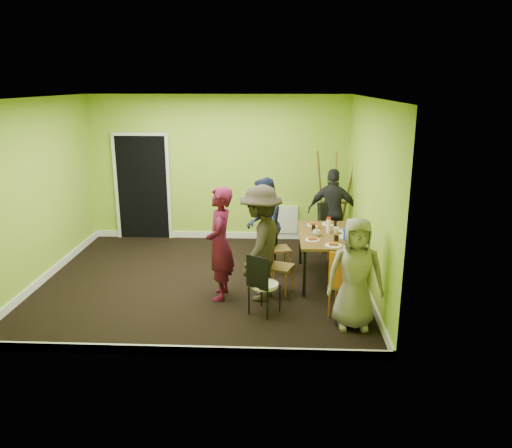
# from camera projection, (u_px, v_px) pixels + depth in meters

# --- Properties ---
(ground) EXTENTS (5.00, 5.00, 0.00)m
(ground) POSITION_uv_depth(u_px,v_px,m) (203.00, 280.00, 7.86)
(ground) COLOR black
(ground) RESTS_ON ground
(room_walls) EXTENTS (5.04, 4.54, 2.82)m
(room_walls) POSITION_uv_depth(u_px,v_px,m) (200.00, 219.00, 7.64)
(room_walls) COLOR #9AC432
(room_walls) RESTS_ON ground
(dining_table) EXTENTS (0.90, 1.50, 0.75)m
(dining_table) POSITION_uv_depth(u_px,v_px,m) (328.00, 237.00, 7.73)
(dining_table) COLOR black
(dining_table) RESTS_ON ground
(chair_left_far) EXTENTS (0.43, 0.43, 0.86)m
(chair_left_far) POSITION_uv_depth(u_px,v_px,m) (274.00, 244.00, 8.07)
(chair_left_far) COLOR #C36412
(chair_left_far) RESTS_ON ground
(chair_left_near) EXTENTS (0.46, 0.46, 0.86)m
(chair_left_near) POSITION_uv_depth(u_px,v_px,m) (275.00, 261.00, 7.33)
(chair_left_near) COLOR #C36412
(chair_left_near) RESTS_ON ground
(chair_back_end) EXTENTS (0.52, 0.56, 0.95)m
(chair_back_end) POSITION_uv_depth(u_px,v_px,m) (330.00, 218.00, 8.93)
(chair_back_end) COLOR #C36412
(chair_back_end) RESTS_ON ground
(chair_front_end) EXTENTS (0.50, 0.50, 0.93)m
(chair_front_end) POSITION_uv_depth(u_px,v_px,m) (344.00, 280.00, 6.51)
(chair_front_end) COLOR #C36412
(chair_front_end) RESTS_ON ground
(chair_bentwood) EXTENTS (0.46, 0.46, 0.86)m
(chair_bentwood) POSITION_uv_depth(u_px,v_px,m) (262.00, 282.00, 6.59)
(chair_bentwood) COLOR black
(chair_bentwood) RESTS_ON ground
(easel) EXTENTS (0.74, 0.69, 1.85)m
(easel) POSITION_uv_depth(u_px,v_px,m) (334.00, 200.00, 9.20)
(easel) COLOR brown
(easel) RESTS_ON ground
(plate_near_left) EXTENTS (0.21, 0.21, 0.01)m
(plate_near_left) POSITION_uv_depth(u_px,v_px,m) (313.00, 225.00, 8.18)
(plate_near_left) COLOR white
(plate_near_left) RESTS_ON dining_table
(plate_near_right) EXTENTS (0.21, 0.21, 0.01)m
(plate_near_right) POSITION_uv_depth(u_px,v_px,m) (313.00, 240.00, 7.40)
(plate_near_right) COLOR white
(plate_near_right) RESTS_ON dining_table
(plate_far_back) EXTENTS (0.27, 0.27, 0.01)m
(plate_far_back) POSITION_uv_depth(u_px,v_px,m) (330.00, 224.00, 8.24)
(plate_far_back) COLOR white
(plate_far_back) RESTS_ON dining_table
(plate_far_front) EXTENTS (0.25, 0.25, 0.01)m
(plate_far_front) POSITION_uv_depth(u_px,v_px,m) (333.00, 245.00, 7.16)
(plate_far_front) COLOR white
(plate_far_front) RESTS_ON dining_table
(plate_wall_back) EXTENTS (0.26, 0.26, 0.01)m
(plate_wall_back) POSITION_uv_depth(u_px,v_px,m) (347.00, 231.00, 7.83)
(plate_wall_back) COLOR white
(plate_wall_back) RESTS_ON dining_table
(plate_wall_front) EXTENTS (0.26, 0.26, 0.01)m
(plate_wall_front) POSITION_uv_depth(u_px,v_px,m) (348.00, 237.00, 7.56)
(plate_wall_front) COLOR white
(plate_wall_front) RESTS_ON dining_table
(thermos) EXTENTS (0.07, 0.07, 0.22)m
(thermos) POSITION_uv_depth(u_px,v_px,m) (328.00, 226.00, 7.75)
(thermos) COLOR white
(thermos) RESTS_ON dining_table
(blue_bottle) EXTENTS (0.08, 0.08, 0.18)m
(blue_bottle) POSITION_uv_depth(u_px,v_px,m) (346.00, 234.00, 7.39)
(blue_bottle) COLOR #1934BF
(blue_bottle) RESTS_ON dining_table
(orange_bottle) EXTENTS (0.03, 0.03, 0.08)m
(orange_bottle) POSITION_uv_depth(u_px,v_px,m) (319.00, 227.00, 7.95)
(orange_bottle) COLOR #C36412
(orange_bottle) RESTS_ON dining_table
(glass_mid) EXTENTS (0.06, 0.06, 0.10)m
(glass_mid) POSITION_uv_depth(u_px,v_px,m) (313.00, 228.00, 7.87)
(glass_mid) COLOR black
(glass_mid) RESTS_ON dining_table
(glass_back) EXTENTS (0.06, 0.06, 0.10)m
(glass_back) POSITION_uv_depth(u_px,v_px,m) (335.00, 224.00, 8.07)
(glass_back) COLOR black
(glass_back) RESTS_ON dining_table
(glass_front) EXTENTS (0.07, 0.07, 0.10)m
(glass_front) POSITION_uv_depth(u_px,v_px,m) (336.00, 239.00, 7.31)
(glass_front) COLOR black
(glass_front) RESTS_ON dining_table
(cup_a) EXTENTS (0.12, 0.12, 0.09)m
(cup_a) POSITION_uv_depth(u_px,v_px,m) (317.00, 233.00, 7.61)
(cup_a) COLOR white
(cup_a) RESTS_ON dining_table
(cup_b) EXTENTS (0.10, 0.10, 0.09)m
(cup_b) POSITION_uv_depth(u_px,v_px,m) (336.00, 230.00, 7.75)
(cup_b) COLOR white
(cup_b) RESTS_ON dining_table
(person_standing) EXTENTS (0.39, 0.60, 1.63)m
(person_standing) POSITION_uv_depth(u_px,v_px,m) (220.00, 244.00, 7.04)
(person_standing) COLOR #4F0D28
(person_standing) RESTS_ON ground
(person_left_far) EXTENTS (0.64, 0.79, 1.54)m
(person_left_far) POSITION_uv_depth(u_px,v_px,m) (263.00, 224.00, 8.17)
(person_left_far) COLOR #151A35
(person_left_far) RESTS_ON ground
(person_left_near) EXTENTS (0.90, 1.21, 1.66)m
(person_left_near) POSITION_uv_depth(u_px,v_px,m) (261.00, 243.00, 7.01)
(person_left_near) COLOR #2C261D
(person_left_near) RESTS_ON ground
(person_back_end) EXTENTS (0.95, 0.52, 1.54)m
(person_back_end) POSITION_uv_depth(u_px,v_px,m) (333.00, 211.00, 8.99)
(person_back_end) COLOR black
(person_back_end) RESTS_ON ground
(person_front_end) EXTENTS (0.71, 0.47, 1.44)m
(person_front_end) POSITION_uv_depth(u_px,v_px,m) (355.00, 274.00, 6.21)
(person_front_end) COLOR gray
(person_front_end) RESTS_ON ground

